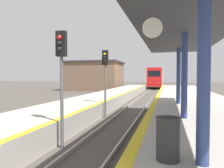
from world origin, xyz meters
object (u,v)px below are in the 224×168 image
at_px(signal_near, 61,66).
at_px(signal_mid, 105,70).
at_px(trash_bin, 168,139).
at_px(train, 157,77).

distance_m(signal_near, signal_mid, 5.90).
relative_size(signal_near, trash_bin, 4.89).
bearing_deg(signal_near, trash_bin, -36.30).
distance_m(train, trash_bin, 47.74).
bearing_deg(signal_near, signal_mid, 90.71).
bearing_deg(train, signal_near, -91.59).
distance_m(train, signal_near, 44.99).
relative_size(train, trash_bin, 24.24).
relative_size(signal_mid, trash_bin, 4.89).
height_order(train, signal_near, train).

